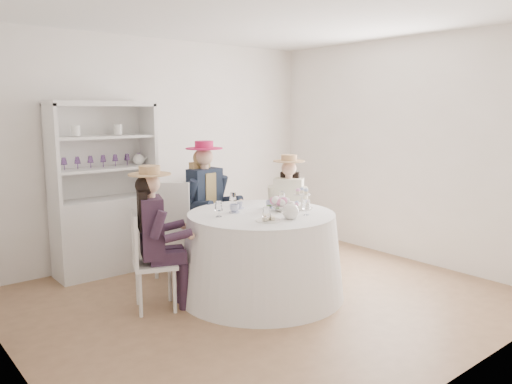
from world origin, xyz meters
TOP-DOWN VIEW (x-y plane):
  - ground at (0.00, 0.00)m, footprint 4.50×4.50m
  - ceiling at (0.00, 0.00)m, footprint 4.50×4.50m
  - wall_back at (0.00, 2.00)m, footprint 4.50×0.00m
  - wall_front at (0.00, -2.00)m, footprint 4.50×0.00m
  - wall_left at (-2.25, 0.00)m, footprint 0.00×4.50m
  - wall_right at (2.25, 0.00)m, footprint 0.00×4.50m
  - tea_table at (0.06, 0.09)m, footprint 1.65×1.65m
  - hutch at (-0.84, 1.77)m, footprint 1.28×0.78m
  - side_table at (0.60, 1.75)m, footprint 0.44×0.44m
  - hatbox at (0.60, 1.75)m, footprint 0.38×0.38m
  - guest_left at (-0.94, 0.42)m, footprint 0.56×0.51m
  - guest_mid at (0.11, 1.14)m, footprint 0.55×0.57m
  - guest_right at (0.95, 0.65)m, footprint 0.57×0.54m
  - spare_chair at (-0.34, 1.12)m, footprint 0.63×0.63m
  - teacup_a at (-0.14, 0.27)m, footprint 0.12×0.12m
  - teacup_b at (0.03, 0.39)m, footprint 0.08×0.08m
  - teacup_c at (0.29, 0.22)m, footprint 0.11×0.11m
  - flower_bowl at (0.28, 0.03)m, footprint 0.25×0.25m
  - flower_arrangement at (0.28, 0.05)m, footprint 0.20×0.19m
  - table_teapot at (0.10, -0.29)m, footprint 0.22×0.16m
  - sandwich_plate at (-0.12, -0.23)m, footprint 0.23×0.23m
  - cupcake_stand at (0.51, -0.02)m, footprint 0.22×0.22m
  - stemware_set at (0.06, 0.09)m, footprint 0.92×0.89m

SIDE VIEW (x-z plane):
  - ground at x=0.00m, z-range 0.00..0.00m
  - side_table at x=0.60m, z-range 0.00..0.67m
  - tea_table at x=0.06m, z-range 0.00..0.83m
  - spare_chair at x=-0.34m, z-range 0.04..1.12m
  - hutch at x=-0.84m, z-range -0.28..1.66m
  - guest_right at x=0.95m, z-range 0.08..1.40m
  - guest_left at x=-0.94m, z-range 0.09..1.43m
  - hatbox at x=0.60m, z-range 0.67..0.99m
  - guest_mid at x=0.11m, z-range 0.10..1.59m
  - sandwich_plate at x=-0.12m, z-range 0.82..0.88m
  - flower_bowl at x=0.28m, z-range 0.84..0.89m
  - teacup_b at x=0.03m, z-range 0.84..0.90m
  - teacup_c at x=0.29m, z-range 0.84..0.91m
  - teacup_a at x=-0.14m, z-range 0.84..0.91m
  - table_teapot at x=0.10m, z-range 0.82..0.99m
  - stemware_set at x=0.06m, z-range 0.84..0.99m
  - cupcake_stand at x=0.51m, z-range 0.81..1.02m
  - flower_arrangement at x=0.28m, z-range 0.89..0.96m
  - wall_back at x=0.00m, z-range -0.90..3.60m
  - wall_front at x=0.00m, z-range -0.90..3.60m
  - wall_left at x=-2.25m, z-range -0.90..3.60m
  - wall_right at x=2.25m, z-range -0.90..3.60m
  - ceiling at x=0.00m, z-range 2.70..2.70m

